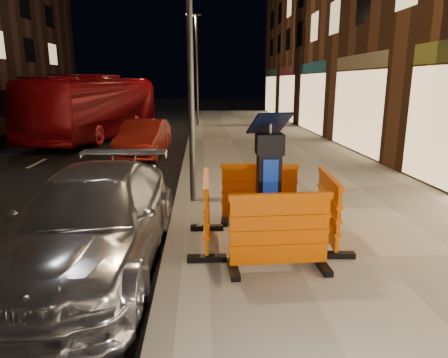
{
  "coord_description": "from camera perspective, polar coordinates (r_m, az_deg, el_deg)",
  "views": [
    {
      "loc": [
        0.44,
        -5.24,
        2.63
      ],
      "look_at": [
        0.8,
        1.0,
        1.1
      ],
      "focal_mm": 32.0,
      "sensor_mm": 36.0,
      "label": 1
    }
  ],
  "objects": [
    {
      "name": "sidewalk",
      "position": [
        6.36,
        21.14,
        -10.9
      ],
      "size": [
        6.0,
        60.0,
        0.15
      ],
      "primitive_type": "cube",
      "color": "gray",
      "rests_on": "ground"
    },
    {
      "name": "barrier_front",
      "position": [
        5.36,
        7.94,
        -7.61
      ],
      "size": [
        1.4,
        0.62,
        1.08
      ],
      "primitive_type": "cube",
      "rotation": [
        0.0,
        0.0,
        0.04
      ],
      "color": "#E15900",
      "rests_on": "sidewalk"
    },
    {
      "name": "bus_doubledecker",
      "position": [
        20.44,
        -17.22,
        5.76
      ],
      "size": [
        4.23,
        10.75,
        2.92
      ],
      "primitive_type": "imported",
      "rotation": [
        0.0,
        0.0,
        -0.17
      ],
      "color": "maroon",
      "rests_on": "ground"
    },
    {
      "name": "car_silver",
      "position": [
        6.31,
        -17.71,
        -11.57
      ],
      "size": [
        2.09,
        4.84,
        1.39
      ],
      "primitive_type": "imported",
      "rotation": [
        0.0,
        0.0,
        -0.03
      ],
      "color": "silver",
      "rests_on": "ground"
    },
    {
      "name": "street_lamp_mid",
      "position": [
        8.26,
        -4.83,
        17.33
      ],
      "size": [
        0.12,
        0.12,
        6.0
      ],
      "primitive_type": "cylinder",
      "color": "#3F3F44",
      "rests_on": "sidewalk"
    },
    {
      "name": "street_lamp_far",
      "position": [
        23.24,
        -3.89,
        15.01
      ],
      "size": [
        0.12,
        0.12,
        6.0
      ],
      "primitive_type": "cylinder",
      "color": "#3F3F44",
      "rests_on": "sidewalk"
    },
    {
      "name": "barrier_kerbside",
      "position": [
        6.16,
        -2.51,
        -4.63
      ],
      "size": [
        0.59,
        1.39,
        1.08
      ],
      "primitive_type": "cube",
      "rotation": [
        0.0,
        0.0,
        1.56
      ],
      "color": "#E15900",
      "rests_on": "sidewalk"
    },
    {
      "name": "barrier_bldgside",
      "position": [
        6.46,
        14.63,
        -4.18
      ],
      "size": [
        0.68,
        1.43,
        1.08
      ],
      "primitive_type": "cube",
      "rotation": [
        0.0,
        0.0,
        1.49
      ],
      "color": "#E15900",
      "rests_on": "sidewalk"
    },
    {
      "name": "ground_plane",
      "position": [
        5.88,
        -7.44,
        -12.95
      ],
      "size": [
        120.0,
        120.0,
        0.0
      ],
      "primitive_type": "plane",
      "color": "black",
      "rests_on": "ground"
    },
    {
      "name": "parking_kiosk",
      "position": [
        6.12,
        6.37,
        -0.65
      ],
      "size": [
        0.64,
        0.64,
        1.93
      ],
      "primitive_type": "cube",
      "rotation": [
        0.0,
        0.0,
        -0.05
      ],
      "color": "black",
      "rests_on": "sidewalk"
    },
    {
      "name": "car_red",
      "position": [
        14.83,
        -11.23,
        3.28
      ],
      "size": [
        1.68,
        3.99,
        1.28
      ],
      "primitive_type": "imported",
      "rotation": [
        0.0,
        0.0,
        -0.08
      ],
      "color": "maroon",
      "rests_on": "ground"
    },
    {
      "name": "kerb",
      "position": [
        5.84,
        -7.46,
        -12.29
      ],
      "size": [
        0.3,
        60.0,
        0.15
      ],
      "primitive_type": "cube",
      "color": "slate",
      "rests_on": "ground"
    },
    {
      "name": "barrier_back",
      "position": [
        7.14,
        5.03,
        -2.08
      ],
      "size": [
        1.43,
        0.71,
        1.08
      ],
      "primitive_type": "cube",
      "rotation": [
        0.0,
        0.0,
        -0.1
      ],
      "color": "#E15900",
      "rests_on": "sidewalk"
    }
  ]
}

